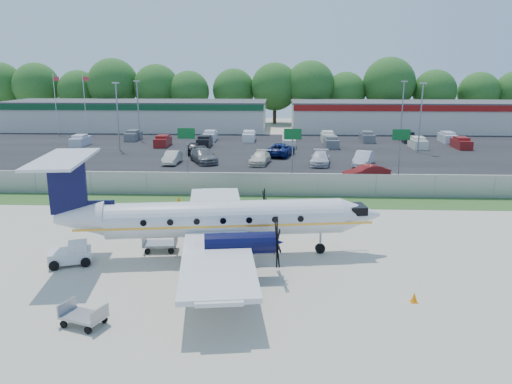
{
  "coord_description": "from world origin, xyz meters",
  "views": [
    {
      "loc": [
        1.57,
        -28.23,
        10.76
      ],
      "look_at": [
        0.0,
        6.0,
        2.3
      ],
      "focal_mm": 35.0,
      "sensor_mm": 36.0,
      "label": 1
    }
  ],
  "objects_px": {
    "baggage_cart_near": "(160,243)",
    "baggage_cart_far": "(84,316)",
    "aircraft": "(218,219)",
    "pushback_tug": "(72,254)"
  },
  "relations": [
    {
      "from": "pushback_tug",
      "to": "baggage_cart_far",
      "type": "height_order",
      "value": "pushback_tug"
    },
    {
      "from": "aircraft",
      "to": "baggage_cart_near",
      "type": "bearing_deg",
      "value": 167.8
    },
    {
      "from": "baggage_cart_near",
      "to": "baggage_cart_far",
      "type": "distance_m",
      "value": 9.24
    },
    {
      "from": "aircraft",
      "to": "baggage_cart_far",
      "type": "distance_m",
      "value": 9.86
    },
    {
      "from": "aircraft",
      "to": "baggage_cart_near",
      "type": "height_order",
      "value": "aircraft"
    },
    {
      "from": "pushback_tug",
      "to": "baggage_cart_far",
      "type": "bearing_deg",
      "value": -64.18
    },
    {
      "from": "baggage_cart_near",
      "to": "aircraft",
      "type": "bearing_deg",
      "value": -12.2
    },
    {
      "from": "baggage_cart_far",
      "to": "aircraft",
      "type": "bearing_deg",
      "value": 59.96
    },
    {
      "from": "baggage_cart_near",
      "to": "baggage_cart_far",
      "type": "xyz_separation_m",
      "value": [
        -1.19,
        -9.17,
        -0.03
      ]
    },
    {
      "from": "pushback_tug",
      "to": "baggage_cart_near",
      "type": "xyz_separation_m",
      "value": [
        4.51,
        2.31,
        -0.1
      ]
    }
  ]
}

